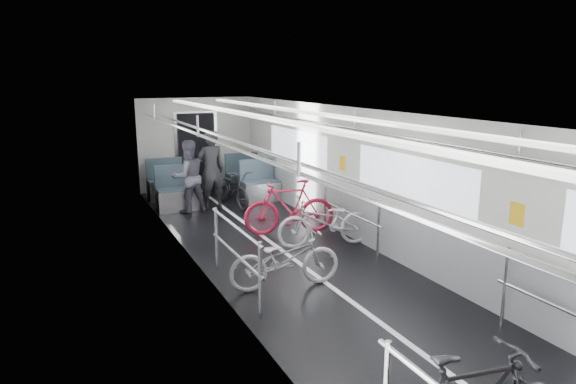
{
  "coord_description": "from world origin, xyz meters",
  "views": [
    {
      "loc": [
        -3.44,
        -6.16,
        2.94
      ],
      "look_at": [
        0.0,
        1.26,
        1.09
      ],
      "focal_mm": 32.0,
      "sensor_mm": 36.0,
      "label": 1
    }
  ],
  "objects_px": {
    "bike_right_mid": "(326,221)",
    "person_seated": "(188,176)",
    "person_standing": "(211,170)",
    "bike_aisle": "(233,188)",
    "bike_left_far": "(285,259)",
    "bike_right_far": "(289,207)"
  },
  "relations": [
    {
      "from": "bike_left_far",
      "to": "bike_aisle",
      "type": "bearing_deg",
      "value": -3.18
    },
    {
      "from": "bike_right_far",
      "to": "person_standing",
      "type": "relative_size",
      "value": 0.97
    },
    {
      "from": "bike_aisle",
      "to": "bike_left_far",
      "type": "bearing_deg",
      "value": -105.82
    },
    {
      "from": "bike_right_far",
      "to": "person_seated",
      "type": "relative_size",
      "value": 1.09
    },
    {
      "from": "bike_aisle",
      "to": "person_standing",
      "type": "relative_size",
      "value": 0.92
    },
    {
      "from": "person_standing",
      "to": "person_seated",
      "type": "height_order",
      "value": "person_standing"
    },
    {
      "from": "bike_aisle",
      "to": "person_standing",
      "type": "xyz_separation_m",
      "value": [
        -0.5,
        0.0,
        0.46
      ]
    },
    {
      "from": "bike_left_far",
      "to": "person_seated",
      "type": "bearing_deg",
      "value": 9.27
    },
    {
      "from": "person_standing",
      "to": "bike_aisle",
      "type": "bearing_deg",
      "value": 173.02
    },
    {
      "from": "bike_right_mid",
      "to": "person_seated",
      "type": "distance_m",
      "value": 3.7
    },
    {
      "from": "bike_right_far",
      "to": "bike_right_mid",
      "type": "bearing_deg",
      "value": 28.82
    },
    {
      "from": "bike_right_mid",
      "to": "bike_right_far",
      "type": "xyz_separation_m",
      "value": [
        -0.26,
        0.93,
        0.07
      ]
    },
    {
      "from": "person_standing",
      "to": "person_seated",
      "type": "xyz_separation_m",
      "value": [
        -0.54,
        -0.07,
        -0.09
      ]
    },
    {
      "from": "bike_right_mid",
      "to": "person_seated",
      "type": "relative_size",
      "value": 1.08
    },
    {
      "from": "bike_left_far",
      "to": "person_seated",
      "type": "relative_size",
      "value": 1.01
    },
    {
      "from": "bike_right_mid",
      "to": "person_seated",
      "type": "bearing_deg",
      "value": -143.97
    },
    {
      "from": "bike_right_mid",
      "to": "bike_aisle",
      "type": "bearing_deg",
      "value": -160.24
    },
    {
      "from": "bike_left_far",
      "to": "bike_aisle",
      "type": "relative_size",
      "value": 0.99
    },
    {
      "from": "bike_right_mid",
      "to": "person_standing",
      "type": "bearing_deg",
      "value": -152.27
    },
    {
      "from": "bike_right_mid",
      "to": "bike_right_far",
      "type": "relative_size",
      "value": 1.0
    },
    {
      "from": "bike_left_far",
      "to": "person_standing",
      "type": "height_order",
      "value": "person_standing"
    },
    {
      "from": "person_standing",
      "to": "bike_left_far",
      "type": "bearing_deg",
      "value": 78.91
    }
  ]
}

